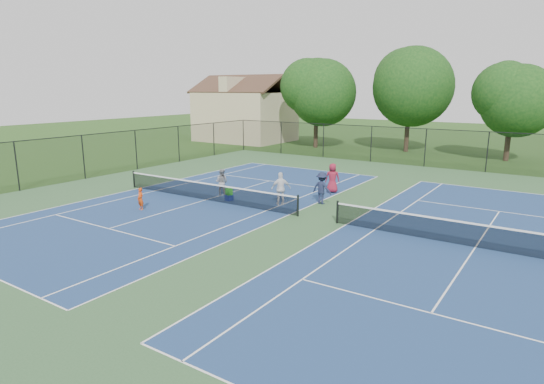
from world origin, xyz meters
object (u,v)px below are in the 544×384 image
Objects in this scene: tree_back_b at (410,83)px; ball_hopper at (229,192)px; tree_back_c at (513,96)px; child_player at (140,199)px; ball_crate at (229,198)px; bystander_c at (332,178)px; instructor at (222,182)px; clapboard_house at (245,114)px; tree_back_a at (317,89)px; bystander_b at (322,188)px; bystander_a at (281,189)px.

ball_hopper is at bearing -94.19° from tree_back_b.
tree_back_c is 7.31× the size of child_player.
bystander_c is at bearing 52.17° from ball_crate.
child_player is 4.99m from instructor.
instructor is (1.39, 4.79, 0.21)m from child_player.
clapboard_house is at bearing 125.16° from ball_hopper.
tree_back_a is at bearing -86.49° from bystander_c.
clapboard_house is 6.22× the size of bystander_b.
instructor is at bearing 12.91° from bystander_c.
clapboard_house reaches higher than instructor.
ball_crate is at bearing -28.50° from bystander_a.
child_player is at bearing -115.22° from tree_back_c.
tree_back_a is 1.09× the size of tree_back_c.
bystander_c is (6.38, 9.03, 0.30)m from child_player.
tree_back_a is at bearing -176.82° from tree_back_c.
clapboard_house is 31.14m from bystander_b.
clapboard_house reaches higher than bystander_a.
ball_crate is at bearing -54.84° from clapboard_house.
clapboard_house is 28.62m from instructor.
bystander_a is at bearing -108.62° from tree_back_c.
tree_back_a is 25.24m from bystander_a.
tree_back_a is 25.03m from ball_hopper.
bystander_c reaches higher than bystander_b.
tree_back_c is at bearing 74.50° from child_player.
bystander_c is at bearing -109.85° from tree_back_c.
tree_back_b reaches higher than bystander_a.
ball_crate is (-10.86, -24.34, -5.32)m from tree_back_c.
bystander_a reaches higher than ball_hopper.
bystander_c reaches higher than ball_hopper.
tree_back_a is at bearing 107.02° from ball_hopper.
child_player is (14.63, -28.39, -2.52)m from clapboard_house.
child_player is 11.06m from bystander_c.
clapboard_house is at bearing -70.10° from bystander_c.
bystander_a is (5.43, 4.82, 0.31)m from child_player.
bystander_b is at bearing -60.93° from tree_back_a.
ball_hopper is at bearing -54.84° from clapboard_house.
tree_back_b is 26.50× the size of ball_hopper.
tree_back_c is 4.84× the size of bystander_b.
tree_back_c is (18.00, 1.00, -0.56)m from tree_back_a.
bystander_c is (-6.99, -19.36, -4.60)m from tree_back_c.
tree_back_a reaches higher than instructor.
ball_hopper is at bearing 24.74° from bystander_c.
ball_hopper is (-10.86, -24.34, -4.97)m from tree_back_c.
clapboard_house is 28.66m from bystander_c.
child_player is at bearing -62.74° from clapboard_house.
bystander_b is at bearing 25.27° from ball_crate.
instructor is (6.02, -22.60, -5.26)m from tree_back_a.
ball_crate is (-4.62, -2.18, -0.71)m from bystander_b.
ball_hopper is (7.14, -23.34, -5.53)m from tree_back_a.
tree_back_b is at bearing 85.81° from ball_crate.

